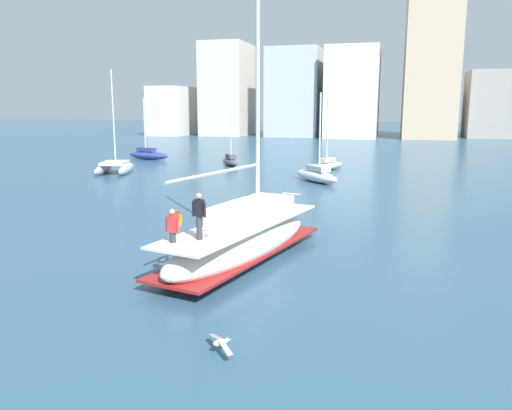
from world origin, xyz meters
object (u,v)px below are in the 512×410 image
main_sailboat (244,237)px  seagull (221,342)px  moored_sloop_far (148,154)px  moored_catamaran (230,160)px  moored_sloop_near (115,167)px  moored_cutter_left (328,165)px  moored_ketch_distant (316,175)px

main_sailboat → seagull: 7.74m
moored_sloop_far → moored_catamaran: (10.85, -3.49, -0.04)m
moored_sloop_near → moored_cutter_left: 19.55m
main_sailboat → moored_sloop_near: (-18.29, 22.24, -0.27)m
moored_sloop_far → moored_catamaran: moored_catamaran is taller
moored_sloop_far → moored_cutter_left: moored_cutter_left is taller
main_sailboat → seagull: size_ratio=14.04×
moored_sloop_far → moored_ketch_distant: (20.96, -12.96, 0.00)m
moored_cutter_left → moored_ketch_distant: moored_cutter_left is taller
main_sailboat → moored_catamaran: (-10.34, 31.18, -0.39)m
moored_cutter_left → moored_catamaran: bearing=171.9°
main_sailboat → moored_sloop_far: size_ratio=2.09×
moored_cutter_left → moored_ketch_distant: size_ratio=1.05×
moored_catamaran → moored_cutter_left: size_ratio=1.06×
main_sailboat → seagull: main_sailboat is taller
moored_ketch_distant → seagull: 29.31m
moored_cutter_left → seagull: bearing=-87.2°
moored_catamaran → moored_ketch_distant: 13.85m
seagull → moored_cutter_left: bearing=92.8°
moored_ketch_distant → moored_sloop_far: bearing=148.3°
moored_sloop_near → main_sailboat: bearing=-50.6°
moored_catamaran → seagull: moored_catamaran is taller
moored_sloop_far → moored_ketch_distant: 24.64m
moored_sloop_far → seagull: 47.97m
moored_cutter_left → moored_ketch_distant: 8.03m
seagull → moored_catamaran: bearing=107.1°
moored_ketch_distant → main_sailboat: bearing=-89.4°
main_sailboat → moored_cutter_left: bearing=90.4°
moored_catamaran → moored_sloop_near: bearing=-131.6°
moored_sloop_near → moored_cutter_left: bearing=22.6°
moored_catamaran → seagull: size_ratio=7.55×
moored_ketch_distant → seagull: (1.81, -29.26, -0.29)m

